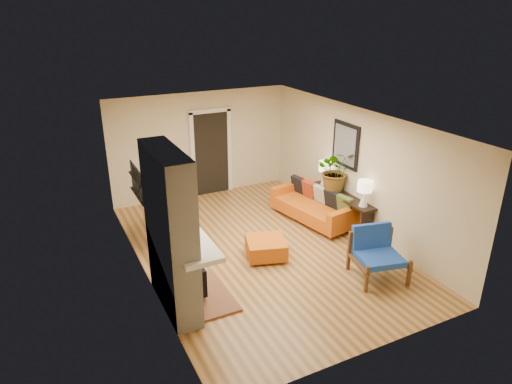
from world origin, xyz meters
TOP-DOWN VIEW (x-y plane):
  - room_shell at (0.60, 2.63)m, footprint 6.50×6.50m
  - fireplace at (-2.00, -1.00)m, footprint 1.09×1.68m
  - sofa at (1.73, 0.68)m, footprint 1.20×2.12m
  - ottoman at (-0.04, -0.31)m, footprint 0.91×0.91m
  - blue_chair at (1.42, -1.71)m, footprint 1.01×1.00m
  - dining_table at (-1.53, 1.26)m, footprint 0.97×1.74m
  - console_table at (2.07, 0.18)m, footprint 0.34×1.85m
  - lamp_near at (2.07, -0.50)m, footprint 0.30×0.30m
  - lamp_far at (2.07, 0.87)m, footprint 0.30×0.30m
  - houseplant at (2.06, 0.46)m, footprint 1.06×1.00m

SIDE VIEW (x-z plane):
  - ottoman at x=-0.04m, z-range 0.03..0.39m
  - sofa at x=1.73m, z-range -0.05..0.74m
  - blue_chair at x=1.42m, z-range 0.04..0.92m
  - console_table at x=2.07m, z-range 0.21..0.94m
  - dining_table at x=-1.53m, z-range 0.14..1.06m
  - lamp_near at x=2.07m, z-range 0.79..1.33m
  - lamp_far at x=2.07m, z-range 0.79..1.33m
  - houseplant at x=2.06m, z-range 0.72..1.65m
  - room_shell at x=0.60m, z-range -2.01..4.49m
  - fireplace at x=-2.00m, z-range -0.06..2.54m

